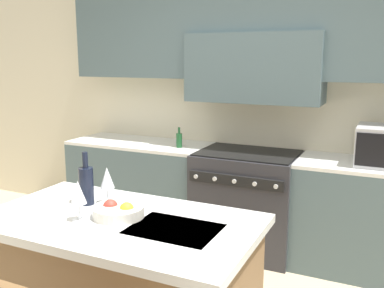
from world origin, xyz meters
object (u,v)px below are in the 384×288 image
object	(u,v)px
range_stove	(247,201)
fruit_bowl	(119,211)
oil_bottle_on_counter	(179,140)
wine_glass_near	(78,193)
wine_glass_far	(107,179)
wine_bottle	(86,185)

from	to	relation	value
range_stove	fruit_bowl	bearing A→B (deg)	-93.45
range_stove	oil_bottle_on_counter	distance (m)	0.84
range_stove	fruit_bowl	distance (m)	1.91
range_stove	wine_glass_near	distance (m)	2.07
wine_glass_far	oil_bottle_on_counter	bearing A→B (deg)	102.87
wine_bottle	oil_bottle_on_counter	xyz separation A→B (m)	(-0.27, 1.69, -0.06)
fruit_bowl	oil_bottle_on_counter	xyz separation A→B (m)	(-0.55, 1.78, 0.02)
oil_bottle_on_counter	wine_glass_far	bearing A→B (deg)	-77.13
range_stove	wine_bottle	distance (m)	1.88
fruit_bowl	oil_bottle_on_counter	size ratio (longest dim) A/B	1.38
oil_bottle_on_counter	wine_bottle	bearing A→B (deg)	-80.76
range_stove	wine_bottle	size ratio (longest dim) A/B	3.06
wine_bottle	wine_glass_far	distance (m)	0.12
range_stove	fruit_bowl	xyz separation A→B (m)	(-0.11, -1.83, 0.50)
fruit_bowl	oil_bottle_on_counter	distance (m)	1.86
wine_glass_far	fruit_bowl	size ratio (longest dim) A/B	0.79
fruit_bowl	wine_glass_far	bearing A→B (deg)	139.62
range_stove	fruit_bowl	size ratio (longest dim) A/B	3.44
wine_glass_near	oil_bottle_on_counter	world-z (taller)	wine_glass_near
range_stove	wine_glass_far	bearing A→B (deg)	-99.63
fruit_bowl	oil_bottle_on_counter	bearing A→B (deg)	107.11
wine_bottle	wine_glass_near	world-z (taller)	wine_bottle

